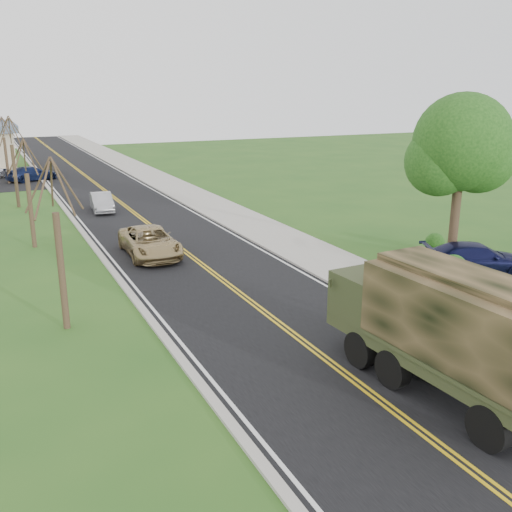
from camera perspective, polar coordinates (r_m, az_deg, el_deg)
ground at (r=15.68m, az=14.92°, el=-15.74°), size 160.00×160.00×0.00m
road at (r=51.33m, az=-15.24°, el=6.61°), size 8.00×120.00×0.01m
curb_right at (r=52.21m, az=-10.75°, el=7.12°), size 0.30×120.00×0.12m
sidewalk_right at (r=52.68m, az=-8.90°, el=7.28°), size 3.20×120.00×0.10m
curb_left at (r=50.75m, az=-19.86°, el=6.16°), size 0.30×120.00×0.10m
leafy_tree at (r=28.34m, az=19.86°, el=9.95°), size 4.83×4.50×8.10m
bare_tree_a at (r=20.72m, az=-19.01°, el=-0.13°), size 1.93×2.26×6.08m
bare_tree_b at (r=32.43m, az=-21.69°, el=5.05°), size 1.83×2.14×5.73m
bare_tree_c at (r=44.24m, az=-23.01°, el=8.05°), size 2.04×2.39×6.42m
bare_tree_d at (r=56.18m, az=-23.73°, el=9.25°), size 1.88×2.20×5.91m
military_truck at (r=16.46m, az=18.67°, el=-6.31°), size 2.94×7.45×3.65m
suv_champagne at (r=29.47m, az=-10.56°, el=1.40°), size 2.52×5.26×1.45m
sedan_silver at (r=41.16m, az=-15.17°, el=5.22°), size 1.67×3.96×1.27m
pickup_navy at (r=28.01m, az=21.17°, el=-0.25°), size 5.31×3.85×1.43m
lot_car_navy at (r=57.16m, az=-21.53°, el=7.67°), size 4.98×3.56×1.34m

